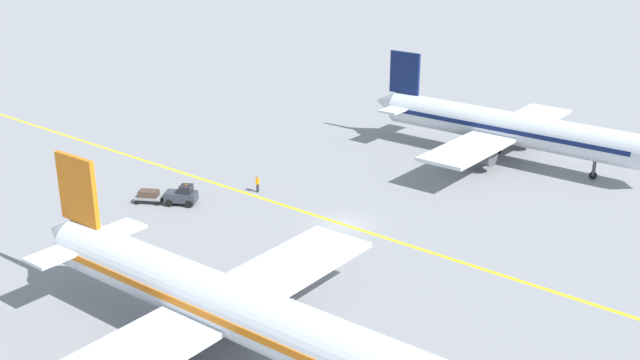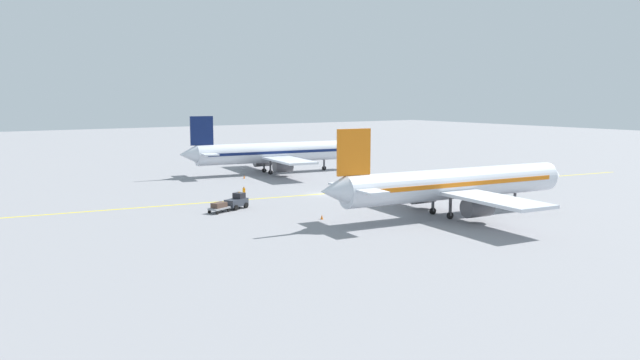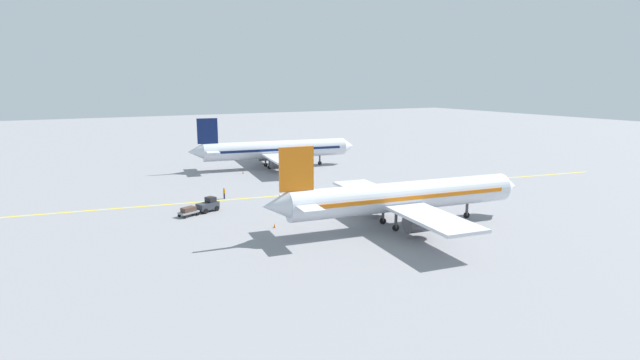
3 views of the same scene
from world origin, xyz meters
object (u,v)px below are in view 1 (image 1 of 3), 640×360
object	(u,v)px
traffic_cone_near_nose	(134,260)
traffic_cone_mid_apron	(424,154)
airplane_adjacent_stand	(219,303)
baggage_tug_dark	(182,195)
airplane_at_gate	(507,128)
baggage_cart_trailing	(149,195)
ground_crew_worker	(258,183)

from	to	relation	value
traffic_cone_near_nose	traffic_cone_mid_apron	distance (m)	38.01
airplane_adjacent_stand	baggage_tug_dark	distance (m)	26.63
airplane_adjacent_stand	baggage_tug_dark	bearing A→B (deg)	-133.90
traffic_cone_near_nose	airplane_at_gate	bearing A→B (deg)	157.07
baggage_tug_dark	baggage_cart_trailing	size ratio (longest dim) A/B	1.14
airplane_adjacent_stand	ground_crew_worker	bearing A→B (deg)	-149.10
traffic_cone_mid_apron	airplane_at_gate	bearing A→B (deg)	113.75
airplane_at_gate	ground_crew_worker	size ratio (longest dim) A/B	21.14
airplane_adjacent_stand	traffic_cone_near_nose	size ratio (longest dim) A/B	64.62
baggage_tug_dark	traffic_cone_mid_apron	bearing A→B (deg)	151.07
baggage_tug_dark	traffic_cone_near_nose	bearing A→B (deg)	23.21
baggage_cart_trailing	traffic_cone_mid_apron	xyz separation A→B (m)	(-26.56, 17.00, -0.49)
traffic_cone_near_nose	traffic_cone_mid_apron	size ratio (longest dim) A/B	1.00
baggage_tug_dark	ground_crew_worker	xyz separation A→B (m)	(-6.39, 4.27, 0.01)
baggage_tug_dark	traffic_cone_near_nose	size ratio (longest dim) A/B	6.09
airplane_adjacent_stand	ground_crew_worker	distance (m)	28.97
baggage_tug_dark	traffic_cone_near_nose	xyz separation A→B (m)	(11.67, 5.00, -0.63)
baggage_cart_trailing	ground_crew_worker	world-z (taller)	ground_crew_worker
airplane_at_gate	baggage_tug_dark	size ratio (longest dim) A/B	10.61
airplane_at_gate	traffic_cone_near_nose	size ratio (longest dim) A/B	64.57
baggage_cart_trailing	traffic_cone_mid_apron	distance (m)	31.54
airplane_adjacent_stand	ground_crew_worker	world-z (taller)	airplane_adjacent_stand
traffic_cone_mid_apron	baggage_tug_dark	bearing A→B (deg)	-28.93
airplane_adjacent_stand	baggage_cart_trailing	distance (m)	28.08
traffic_cone_near_nose	baggage_tug_dark	bearing A→B (deg)	-156.79
baggage_cart_trailing	traffic_cone_mid_apron	bearing A→B (deg)	147.38
airplane_at_gate	airplane_adjacent_stand	size ratio (longest dim) A/B	1.00
airplane_at_gate	airplane_adjacent_stand	world-z (taller)	same
airplane_at_gate	baggage_cart_trailing	size ratio (longest dim) A/B	12.07
baggage_cart_trailing	ground_crew_worker	size ratio (longest dim) A/B	1.75
ground_crew_worker	traffic_cone_near_nose	world-z (taller)	ground_crew_worker
airplane_adjacent_stand	airplane_at_gate	bearing A→B (deg)	176.28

